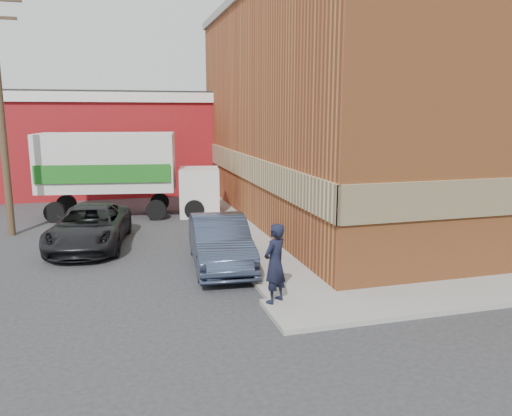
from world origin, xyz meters
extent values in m
plane|color=#28282B|center=(0.00, 0.00, 0.00)|extent=(90.00, 90.00, 0.00)
cube|color=#A8592B|center=(8.50, 9.00, 4.50)|extent=(14.00, 18.00, 9.00)
cube|color=tan|center=(1.46, 9.00, 2.30)|extent=(0.08, 18.16, 1.00)
cube|color=gray|center=(0.60, 9.00, 0.06)|extent=(1.80, 18.00, 0.12)
cube|color=maroon|center=(-6.00, 20.00, 2.50)|extent=(16.00, 8.00, 5.00)
cube|color=silver|center=(-6.00, 20.00, 5.25)|extent=(16.30, 8.30, 0.50)
cube|color=black|center=(-6.00, 20.00, 5.55)|extent=(16.00, 8.00, 0.10)
cylinder|color=#4D3A26|center=(-7.50, 9.00, 4.50)|extent=(0.26, 0.26, 9.00)
imported|color=black|center=(-0.20, -0.25, 1.06)|extent=(0.82, 0.77, 1.89)
imported|color=#313B52|center=(-0.80, 3.18, 0.74)|extent=(1.91, 4.63, 1.49)
imported|color=black|center=(-4.61, 6.51, 0.69)|extent=(2.97, 5.25, 1.38)
cube|color=silver|center=(-4.00, 11.50, 2.40)|extent=(5.93, 3.12, 2.45)
cube|color=#1A631A|center=(-4.18, 10.38, 2.02)|extent=(5.39, 0.88, 0.75)
cube|color=silver|center=(-0.38, 10.92, 1.04)|extent=(2.00, 2.31, 2.07)
cylinder|color=black|center=(-6.19, 10.90, 0.42)|extent=(0.88, 0.41, 0.85)
cylinder|color=black|center=(-5.90, 12.76, 0.42)|extent=(0.88, 0.41, 0.85)
cylinder|color=black|center=(-2.10, 10.24, 0.42)|extent=(0.88, 0.41, 0.85)
cylinder|color=black|center=(-1.81, 12.10, 0.42)|extent=(0.88, 0.41, 0.85)
cylinder|color=black|center=(-0.52, 9.99, 0.42)|extent=(0.88, 0.41, 0.85)
cylinder|color=black|center=(-0.23, 11.85, 0.42)|extent=(0.88, 0.41, 0.85)
camera|label=1|loc=(-3.60, -10.81, 4.51)|focal=35.00mm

